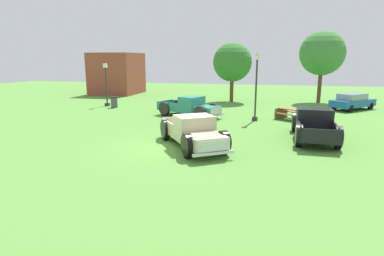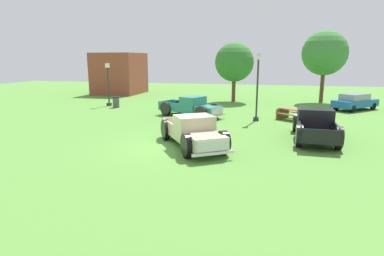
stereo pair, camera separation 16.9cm
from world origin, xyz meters
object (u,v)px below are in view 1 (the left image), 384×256
object	(u,v)px
sedan_distant_a	(353,101)
trash_can	(114,102)
pickup_truck_foreground	(195,133)
lamp_post_far	(106,83)
pickup_truck_behind_left	(192,107)
pickup_truck_behind_right	(314,124)
lamp_post_near	(256,86)
picnic_table	(291,113)
oak_tree_west	(322,53)
oak_tree_east	(232,62)

from	to	relation	value
sedan_distant_a	trash_can	distance (m)	20.00
pickup_truck_foreground	lamp_post_far	bearing A→B (deg)	131.72
pickup_truck_behind_left	trash_can	xyz separation A→B (m)	(-7.64, 3.09, -0.23)
pickup_truck_behind_right	trash_can	bearing A→B (deg)	153.14
lamp_post_far	lamp_post_near	bearing A→B (deg)	-17.76
pickup_truck_foreground	trash_can	distance (m)	14.75
pickup_truck_behind_right	lamp_post_near	distance (m)	5.63
pickup_truck_behind_left	pickup_truck_behind_right	distance (m)	8.96
pickup_truck_foreground	picnic_table	distance (m)	9.92
pickup_truck_behind_right	oak_tree_west	size ratio (longest dim) A/B	0.78
sedan_distant_a	oak_tree_west	size ratio (longest dim) A/B	0.60
picnic_table	oak_tree_east	bearing A→B (deg)	119.62
oak_tree_west	pickup_truck_behind_left	bearing A→B (deg)	-133.43
sedan_distant_a	oak_tree_east	bearing A→B (deg)	163.36
pickup_truck_behind_left	pickup_truck_behind_right	world-z (taller)	pickup_truck_behind_right
pickup_truck_foreground	pickup_truck_behind_right	bearing A→B (deg)	31.18
pickup_truck_foreground	picnic_table	size ratio (longest dim) A/B	2.24
oak_tree_east	lamp_post_near	bearing A→B (deg)	-74.76
sedan_distant_a	oak_tree_east	distance (m)	11.19
pickup_truck_foreground	pickup_truck_behind_left	xyz separation A→B (m)	(-1.97, 8.10, -0.03)
pickup_truck_foreground	sedan_distant_a	xyz separation A→B (m)	(10.12, 14.46, -0.03)
pickup_truck_behind_left	oak_tree_west	xyz separation A→B (m)	(10.07, 10.64, 3.94)
pickup_truck_behind_right	oak_tree_east	distance (m)	15.57
pickup_truck_behind_left	picnic_table	distance (m)	6.88
pickup_truck_behind_left	trash_can	size ratio (longest dim) A/B	5.43
picnic_table	oak_tree_west	size ratio (longest dim) A/B	0.35
pickup_truck_foreground	trash_can	xyz separation A→B (m)	(-9.61, 11.19, -0.26)
oak_tree_east	oak_tree_west	bearing A→B (deg)	8.24
pickup_truck_behind_right	lamp_post_near	bearing A→B (deg)	126.48
picnic_table	pickup_truck_foreground	bearing A→B (deg)	-119.51
pickup_truck_behind_left	sedan_distant_a	distance (m)	13.66
pickup_truck_behind_right	sedan_distant_a	world-z (taller)	pickup_truck_behind_right
pickup_truck_behind_right	sedan_distant_a	size ratio (longest dim) A/B	1.30
pickup_truck_behind_right	lamp_post_far	distance (m)	18.52
pickup_truck_behind_right	picnic_table	world-z (taller)	pickup_truck_behind_right
trash_can	oak_tree_east	world-z (taller)	oak_tree_east
trash_can	lamp_post_near	bearing A→B (deg)	-15.75
pickup_truck_behind_right	lamp_post_near	size ratio (longest dim) A/B	1.17
pickup_truck_behind_left	lamp_post_far	size ratio (longest dim) A/B	1.35
pickup_truck_foreground	picnic_table	world-z (taller)	pickup_truck_foreground
lamp_post_near	trash_can	size ratio (longest dim) A/B	4.74
pickup_truck_behind_right	oak_tree_east	size ratio (longest dim) A/B	0.92
sedan_distant_a	lamp_post_near	world-z (taller)	lamp_post_near
sedan_distant_a	oak_tree_east	xyz separation A→B (m)	(-10.30, 3.08, 3.09)
oak_tree_west	oak_tree_east	bearing A→B (deg)	-171.76
lamp_post_far	oak_tree_west	bearing A→B (deg)	19.72
picnic_table	trash_can	xyz separation A→B (m)	(-14.50, 2.56, -0.01)
oak_tree_west	lamp_post_far	bearing A→B (deg)	-160.28
lamp_post_far	picnic_table	world-z (taller)	lamp_post_far
pickup_truck_foreground	oak_tree_east	bearing A→B (deg)	90.58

